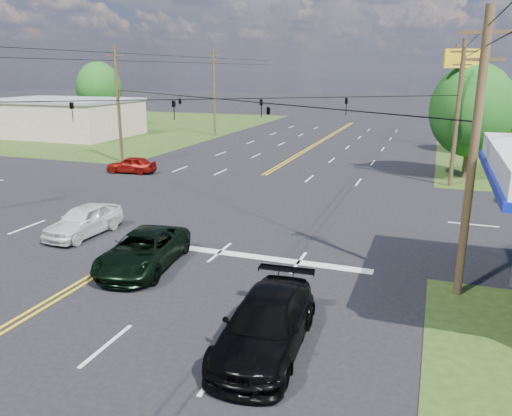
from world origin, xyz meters
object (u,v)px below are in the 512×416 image
at_px(retail_nw, 63,119).
at_px(pickup_dkgreen, 143,250).
at_px(pole_se, 473,156).
at_px(tree_right_b, 493,108).
at_px(pole_right_far, 452,95).
at_px(pole_nw, 118,104).
at_px(tree_far_l, 99,88).
at_px(pickup_white, 84,220).
at_px(tree_right_a, 472,110).
at_px(pole_left_far, 214,91).
at_px(pole_ne, 457,112).
at_px(suv_black, 266,324).

height_order(retail_nw, pickup_dkgreen, retail_nw).
height_order(pole_se, tree_right_b, pole_se).
xyz_separation_m(pole_right_far, pickup_dkgreen, (-11.66, -38.56, -4.45)).
height_order(pole_nw, tree_far_l, pole_nw).
relative_size(pickup_dkgreen, pickup_white, 1.22).
distance_m(tree_right_a, tree_right_b, 12.27).
height_order(pole_left_far, tree_far_l, pole_left_far).
bearing_deg(pole_ne, tree_right_b, 76.87).
distance_m(pole_right_far, tree_far_l, 45.18).
relative_size(tree_right_a, tree_right_b, 1.15).
relative_size(pole_right_far, pickup_dkgreen, 1.93).
bearing_deg(pole_ne, suv_black, -102.36).
relative_size(pole_ne, pickup_dkgreen, 1.83).
bearing_deg(pole_left_far, pole_right_far, 0.00).
distance_m(retail_nw, pole_right_far, 43.53).
relative_size(retail_nw, pole_nw, 1.68).
height_order(retail_nw, pole_right_far, pole_right_far).
bearing_deg(tree_right_b, pickup_dkgreen, -113.69).
bearing_deg(pole_left_far, tree_far_l, 168.11).
height_order(pole_left_far, pickup_white, pole_left_far).
bearing_deg(pole_nw, pole_right_far, 36.16).
distance_m(pole_nw, pole_ne, 26.00).
bearing_deg(pole_nw, tree_right_a, 6.34).
distance_m(pickup_dkgreen, suv_black, 7.65).
relative_size(pickup_dkgreen, suv_black, 0.98).
relative_size(pole_nw, pickup_white, 2.23).
height_order(pole_se, tree_far_l, pole_se).
distance_m(tree_right_b, pickup_white, 37.90).
bearing_deg(pole_se, tree_right_b, 83.95).
distance_m(pole_ne, pole_right_far, 19.00).
bearing_deg(pole_nw, retail_nw, 142.59).
xyz_separation_m(pole_nw, pole_ne, (26.00, 0.00, 0.00)).
height_order(pole_se, pole_ne, same).
height_order(pole_right_far, pickup_white, pole_right_far).
bearing_deg(tree_right_b, retail_nw, -177.54).
distance_m(retail_nw, tree_right_a, 45.21).
xyz_separation_m(pole_left_far, pickup_dkgreen, (14.34, -38.56, -4.45)).
bearing_deg(pickup_white, pole_left_far, 107.86).
bearing_deg(tree_right_b, tree_far_l, 170.63).
relative_size(pole_left_far, tree_far_l, 1.15).
height_order(pole_left_far, pole_right_far, same).
distance_m(tree_right_a, tree_far_l, 50.16).
bearing_deg(retail_nw, pickup_white, -48.55).
bearing_deg(tree_right_a, pickup_dkgreen, -119.31).
distance_m(pole_nw, pickup_white, 19.92).
bearing_deg(pole_se, pickup_white, 176.53).
height_order(pole_se, pickup_dkgreen, pole_se).
bearing_deg(tree_right_b, pole_right_far, 131.19).
relative_size(pole_se, pole_ne, 1.00).
height_order(retail_nw, suv_black, retail_nw).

